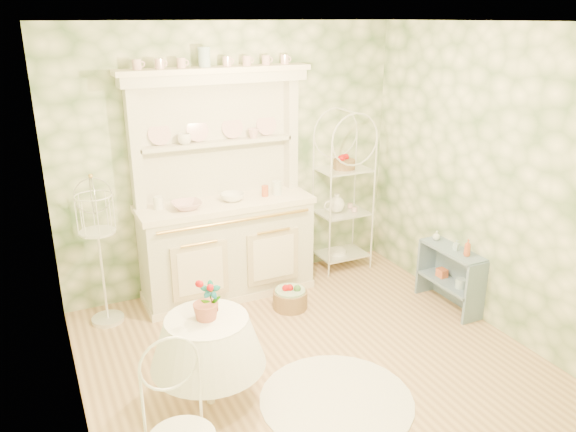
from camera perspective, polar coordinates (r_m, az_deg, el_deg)
name	(u,v)px	position (r m, az deg, el deg)	size (l,w,h in m)	color
floor	(314,364)	(4.84, 2.64, -14.77)	(3.60, 3.60, 0.00)	tan
ceiling	(320,22)	(4.00, 3.28, 19.11)	(3.60, 3.60, 0.00)	white
wall_left	(62,252)	(3.77, -21.96, -3.41)	(3.60, 3.60, 0.00)	#EEEDC7
wall_right	(496,182)	(5.29, 20.36, 3.23)	(3.60, 3.60, 0.00)	#EEEDC7
wall_back	(233,159)	(5.81, -5.57, 5.75)	(3.60, 3.60, 0.00)	#EEEDC7
wall_front	(494,322)	(2.92, 20.23, -10.04)	(3.60, 3.60, 0.00)	#EEEDC7
kitchen_dresser	(225,188)	(5.54, -6.44, 2.85)	(1.87, 0.61, 2.29)	silver
bakers_rack	(343,187)	(6.25, 5.64, 2.90)	(0.59, 0.42, 1.89)	white
side_shelf	(450,280)	(5.79, 16.12, -6.23)	(0.25, 0.67, 0.57)	#6B86A0
round_table	(209,359)	(4.26, -8.06, -14.21)	(0.69, 0.69, 0.75)	white
birdcage_stand	(100,249)	(5.38, -18.60, -3.20)	(0.35, 0.35, 1.48)	white
floor_basket	(290,297)	(5.60, 0.22, -8.22)	(0.37, 0.37, 0.24)	olive
lace_rug	(336,400)	(4.47, 4.95, -18.08)	(1.17, 1.17, 0.01)	white
bowl_floral	(187,208)	(5.41, -10.25, 0.80)	(0.29, 0.29, 0.07)	white
bowl_white	(232,200)	(5.59, -5.67, 1.64)	(0.24, 0.24, 0.07)	white
cup_left	(184,141)	(5.48, -10.47, 7.48)	(0.13, 0.13, 0.10)	white
cup_right	(253,135)	(5.68, -3.53, 8.18)	(0.11, 0.11, 0.10)	white
potted_geranium	(211,301)	(4.02, -7.81, -8.52)	(0.15, 0.10, 0.28)	#3F7238
bottle_amber	(467,249)	(5.51, 17.76, -3.23)	(0.06, 0.06, 0.16)	#C55B31
bottle_blue	(456,247)	(5.62, 16.70, -2.99)	(0.05, 0.05, 0.11)	#9BBDCA
bottle_glass	(436,237)	(5.82, 14.84, -2.08)	(0.08, 0.08, 0.10)	silver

